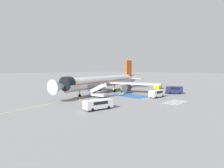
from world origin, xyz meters
TOP-DOWN VIEW (x-y plane):
  - ground_plane at (0.00, 0.00)m, footprint 600.00×600.00m
  - apron_leadline_yellow at (-1.94, -0.17)m, footprint 76.82×19.05m
  - apron_stand_patch_blue at (-1.94, -11.18)m, footprint 5.97×10.37m
  - apron_walkway_bar_0 at (-5.54, -24.85)m, footprint 0.44×3.60m
  - apron_walkway_bar_1 at (-4.34, -24.85)m, footprint 0.44×3.60m
  - apron_walkway_bar_2 at (-3.14, -24.85)m, footprint 0.44×3.60m
  - apron_walkway_bar_3 at (-1.94, -24.85)m, footprint 0.44×3.60m
  - apron_walkway_bar_4 at (-0.74, -24.85)m, footprint 0.44×3.60m
  - apron_walkway_bar_5 at (0.46, -24.85)m, footprint 0.44×3.60m
  - airliner at (-1.21, 0.01)m, footprint 43.95×35.44m
  - boarding_stairs_forward at (-10.26, -6.68)m, footprint 3.28×5.54m
  - fuel_tanker at (6.77, 26.70)m, footprint 3.27×9.75m
  - service_van_0 at (0.42, -18.37)m, footprint 5.11×2.16m
  - service_van_1 at (17.89, -8.92)m, footprint 5.87×3.29m
  - service_van_2 at (-19.85, -17.51)m, footprint 5.88×3.12m
  - service_van_3 at (10.48, -18.62)m, footprint 4.52×4.79m
  - baggage_cart at (-2.59, -8.28)m, footprint 2.97×2.78m
  - ground_crew_0 at (9.18, -1.25)m, footprint 0.49×0.40m
  - ground_crew_1 at (1.34, -4.94)m, footprint 0.24×0.43m
  - ground_crew_2 at (-0.44, -3.07)m, footprint 0.34×0.48m
  - ground_crew_3 at (8.67, -0.26)m, footprint 0.38×0.49m
  - traffic_cone_0 at (-6.18, -3.55)m, footprint 0.55×0.55m
  - traffic_cone_1 at (-16.63, -7.22)m, footprint 0.47×0.47m
  - traffic_cone_2 at (-15.15, -4.74)m, footprint 0.47×0.47m

SIDE VIEW (x-z plane):
  - ground_plane at x=0.00m, z-range 0.00..0.00m
  - apron_leadline_yellow at x=-1.94m, z-range 0.00..0.01m
  - apron_stand_patch_blue at x=-1.94m, z-range 0.00..0.01m
  - apron_walkway_bar_0 at x=-5.54m, z-range 0.00..0.01m
  - apron_walkway_bar_1 at x=-4.34m, z-range 0.00..0.01m
  - apron_walkway_bar_2 at x=-3.14m, z-range 0.00..0.01m
  - apron_walkway_bar_3 at x=-1.94m, z-range 0.00..0.01m
  - apron_walkway_bar_4 at x=-0.74m, z-range 0.00..0.01m
  - apron_walkway_bar_5 at x=0.46m, z-range 0.00..0.01m
  - baggage_cart at x=-2.59m, z-range -0.18..0.69m
  - traffic_cone_1 at x=-16.63m, z-range 0.00..0.52m
  - traffic_cone_2 at x=-15.15m, z-range 0.00..0.52m
  - traffic_cone_0 at x=-6.18m, z-range 0.00..0.61m
  - ground_crew_2 at x=-0.44m, z-range 0.12..1.72m
  - boarding_stairs_forward at x=-10.26m, z-range -0.94..2.88m
  - ground_crew_3 at x=8.67m, z-range 0.14..1.90m
  - ground_crew_0 at x=9.18m, z-range 0.14..1.93m
  - ground_crew_1 at x=1.34m, z-range 0.14..1.95m
  - service_van_2 at x=-19.85m, z-range 0.20..2.06m
  - service_van_0 at x=0.42m, z-range 0.21..2.21m
  - service_van_1 at x=17.89m, z-range 0.21..2.37m
  - service_van_3 at x=10.48m, z-range 0.22..2.49m
  - fuel_tanker at x=6.77m, z-range 0.01..3.36m
  - airliner at x=-1.21m, z-range -2.08..9.16m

